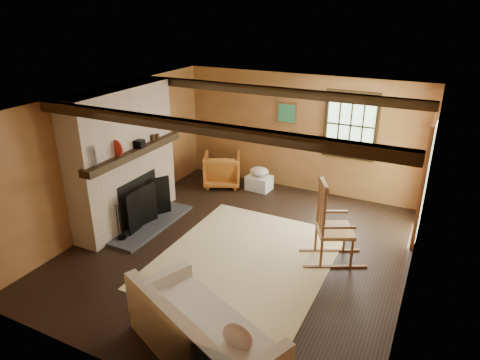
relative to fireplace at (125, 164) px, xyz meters
The scene contains 10 objects.
ground 2.48m from the fireplace, ahead, with size 5.50×5.50×0.00m, color black.
room_envelope 2.52m from the fireplace, ahead, with size 5.02×5.52×2.44m.
fireplace is the anchor object (origin of this frame).
rug 2.67m from the fireplace, ahead, with size 2.50×3.00×0.01m, color beige.
rocking_chair 3.64m from the fireplace, ahead, with size 1.08×0.88×1.32m.
sofa 3.69m from the fireplace, 38.16° to the right, with size 2.11×1.55×0.78m.
firewood_pile 2.80m from the fireplace, 82.62° to the left, with size 0.63×0.12×0.23m.
laundry_basket 2.93m from the fireplace, 56.52° to the left, with size 0.50×0.38×0.30m, color white.
basket_pillow 2.86m from the fireplace, 56.52° to the left, with size 0.41×0.33×0.20m, color beige.
armchair 2.42m from the fireplace, 72.06° to the left, with size 0.75×0.77×0.70m, color #BF6026.
Camera 1 is at (2.62, -5.31, 3.68)m, focal length 32.00 mm.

